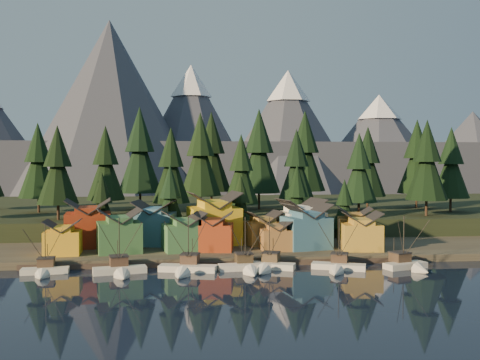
{
  "coord_description": "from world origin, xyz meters",
  "views": [
    {
      "loc": [
        -8.42,
        -89.01,
        20.58
      ],
      "look_at": [
        3.85,
        30.0,
        16.41
      ],
      "focal_mm": 40.0,
      "sensor_mm": 36.0,
      "label": 1
    }
  ],
  "objects": [
    {
      "name": "tree_hill_5",
      "position": [
        -12.0,
        50.0,
        18.84
      ],
      "size": [
        10.09,
        10.09,
        23.5
      ],
      "color": "#332319",
      "rests_on": "hillside"
    },
    {
      "name": "tree_hill_8",
      "position": [
        14.0,
        72.0,
        22.73
      ],
      "size": [
        13.14,
        13.14,
        30.6
      ],
      "color": "#332319",
      "rests_on": "hillside"
    },
    {
      "name": "boat_2",
      "position": [
        -8.26,
        9.48,
        2.04
      ],
      "size": [
        11.39,
        12.0,
        11.4
      ],
      "rotation": [
        0.0,
        0.0,
        -0.22
      ],
      "color": "white",
      "rests_on": "ground"
    },
    {
      "name": "ground",
      "position": [
        0.0,
        0.0,
        0.0
      ],
      "size": [
        500.0,
        500.0,
        0.0
      ],
      "primitive_type": "plane",
      "color": "black",
      "rests_on": "ground"
    },
    {
      "name": "boat_0",
      "position": [
        -33.94,
        10.51,
        1.95
      ],
      "size": [
        8.81,
        9.43,
        10.17
      ],
      "rotation": [
        0.0,
        0.0,
        0.11
      ],
      "color": "silver",
      "rests_on": "ground"
    },
    {
      "name": "boat_3",
      "position": [
        3.14,
        9.87,
        1.99
      ],
      "size": [
        10.85,
        11.65,
        11.08
      ],
      "rotation": [
        0.0,
        0.0,
        0.1
      ],
      "color": "white",
      "rests_on": "ground"
    },
    {
      "name": "house_back_4",
      "position": [
        18.28,
        32.1,
        6.94
      ],
      "size": [
        11.28,
        10.99,
        10.37
      ],
      "rotation": [
        0.0,
        0.0,
        0.22
      ],
      "color": "white",
      "rests_on": "shore_strip"
    },
    {
      "name": "tree_hill_9",
      "position": [
        22.0,
        55.0,
        18.84
      ],
      "size": [
        10.08,
        10.08,
        23.49
      ],
      "color": "#332319",
      "rests_on": "hillside"
    },
    {
      "name": "shore_strip",
      "position": [
        0.0,
        40.0,
        0.75
      ],
      "size": [
        400.0,
        50.0,
        1.5
      ],
      "primitive_type": "cube",
      "color": "#363127",
      "rests_on": "ground"
    },
    {
      "name": "tree_hill_2",
      "position": [
        -40.0,
        48.0,
        18.93
      ],
      "size": [
        10.15,
        10.15,
        23.65
      ],
      "color": "#332319",
      "rests_on": "hillside"
    },
    {
      "name": "tree_shore_1",
      "position": [
        -12.0,
        40.0,
        11.52
      ],
      "size": [
        7.88,
        7.88,
        18.35
      ],
      "color": "#332319",
      "rests_on": "shore_strip"
    },
    {
      "name": "tree_hill_10",
      "position": [
        30.0,
        80.0,
        22.92
      ],
      "size": [
        13.29,
        13.29,
        30.95
      ],
      "color": "#332319",
      "rests_on": "hillside"
    },
    {
      "name": "house_back_5",
      "position": [
        30.65,
        30.8,
        5.91
      ],
      "size": [
        8.94,
        9.01,
        8.41
      ],
      "rotation": [
        0.0,
        0.0,
        -0.22
      ],
      "color": "#A7702B",
      "rests_on": "shore_strip"
    },
    {
      "name": "boat_1",
      "position": [
        -20.19,
        9.22,
        2.14
      ],
      "size": [
        10.29,
        10.82,
        11.34
      ],
      "rotation": [
        0.0,
        0.0,
        0.22
      ],
      "color": "silver",
      "rests_on": "ground"
    },
    {
      "name": "tree_shore_4",
      "position": [
        31.0,
        40.0,
        9.52
      ],
      "size": [
        6.31,
        6.31,
        14.7
      ],
      "color": "#332319",
      "rests_on": "shore_strip"
    },
    {
      "name": "hillside",
      "position": [
        0.0,
        90.0,
        3.0
      ],
      "size": [
        420.0,
        100.0,
        6.0
      ],
      "primitive_type": "cube",
      "color": "black",
      "rests_on": "ground"
    },
    {
      "name": "boat_5",
      "position": [
        20.23,
        8.6,
        1.92
      ],
      "size": [
        10.7,
        11.02,
        10.73
      ],
      "rotation": [
        0.0,
        0.0,
        -0.38
      ],
      "color": "silver",
      "rests_on": "ground"
    },
    {
      "name": "tree_hill_14",
      "position": [
        64.0,
        72.0,
        21.2
      ],
      "size": [
        11.93,
        11.93,
        27.8
      ],
      "color": "#332319",
      "rests_on": "hillside"
    },
    {
      "name": "house_front_4",
      "position": [
        10.96,
        24.12,
        4.89
      ],
      "size": [
        6.52,
        7.0,
        6.46
      ],
      "rotation": [
        0.0,
        0.0,
        0.03
      ],
      "color": "olive",
      "rests_on": "shore_strip"
    },
    {
      "name": "house_front_5",
      "position": [
        17.98,
        25.46,
        6.66
      ],
      "size": [
        10.89,
        10.23,
        9.82
      ],
      "rotation": [
        0.0,
        0.0,
        0.2
      ],
      "color": "#376683",
      "rests_on": "shore_strip"
    },
    {
      "name": "tree_hill_17",
      "position": [
        68.0,
        58.0,
        19.43
      ],
      "size": [
        10.54,
        10.54,
        24.56
      ],
      "color": "#332319",
      "rests_on": "hillside"
    },
    {
      "name": "house_front_2",
      "position": [
        -8.71,
        25.23,
        5.84
      ],
      "size": [
        10.04,
        10.1,
        8.25
      ],
      "rotation": [
        0.0,
        0.0,
        0.21
      ],
      "color": "#427946",
      "rests_on": "shore_strip"
    },
    {
      "name": "tree_hill_13",
      "position": [
        56.0,
        48.0,
        20.09
      ],
      "size": [
        11.07,
        11.07,
        25.78
      ],
      "color": "#332319",
      "rests_on": "hillside"
    },
    {
      "name": "tree_hill_12",
      "position": [
        46.0,
        66.0,
        19.7
      ],
      "size": [
        10.76,
        10.76,
        25.06
      ],
      "color": "#332319",
      "rests_on": "hillside"
    },
    {
      "name": "house_back_0",
      "position": [
        -30.0,
        32.72,
        7.08
      ],
      "size": [
        10.94,
        10.61,
        10.62
      ],
      "rotation": [
        0.0,
        0.0,
        0.14
      ],
      "color": "maroon",
      "rests_on": "shore_strip"
    },
    {
      "name": "boat_6",
      "position": [
        33.98,
        8.23,
        2.22
      ],
      "size": [
        9.26,
        9.83,
        11.18
      ],
      "rotation": [
        0.0,
        0.0,
        0.31
      ],
      "color": "beige",
      "rests_on": "ground"
    },
    {
      "name": "house_back_2",
      "position": [
        -1.77,
        33.92,
        7.79
      ],
      "size": [
        12.8,
        12.04,
        11.98
      ],
      "rotation": [
        0.0,
        0.0,
        0.16
      ],
      "color": "gold",
      "rests_on": "shore_strip"
    },
    {
      "name": "tree_hill_7",
      "position": [
        6.0,
        48.0,
        17.87
      ],
      "size": [
        9.32,
        9.32,
        21.71
      ],
      "color": "#332319",
      "rests_on": "hillside"
    },
    {
      "name": "house_front_3",
      "position": [
        -2.34,
        24.93,
        5.8
      ],
      "size": [
        9.09,
        8.77,
        8.19
      ],
      "rotation": [
        0.0,
        0.0,
        -0.15
      ],
      "color": "#943417",
      "rests_on": "shore_strip"
    },
    {
      "name": "boat_4",
      "position": [
        7.07,
        10.64,
        1.99
      ],
      "size": [
        10.63,
        11.0,
        10.97
      ],
      "rotation": [
        0.0,
        0.0,
        -0.38
      ],
      "color": "silver",
      "rests_on": "ground"
    },
    {
      "name": "mountain_ridge",
      "position": [
        -4.2,
        213.59,
        26.06
      ],
      "size": [
        560.0,
        190.0,
        90.0
      ],
      "color": "#4A4E60",
      "rests_on": "ground"
    },
    {
      "name": "tree_hill_15",
      "position": [
        0.0,
        82.0,
        22.65
      ],
      "size": [
        13.07,
        13.07,
        30.45
      ],
      "color": "#332319",
      "rests_on": "hillside"
    },
    {
      "name": "dock",
      "position": [
        0.0,
        16.5,
        0.5
      ],
      "size": [
        80.0,
        4.0,
        1.0
      ],
      "primitive_type": "cube",
      "color": "#42372F",
      "rests_on": "ground"
    },
    {
      "name": "house_back_1",
      "position": [
        -15.49,
        34.13,
        6.76
      ],
      "size": [
        10.23,
        10.32,
        10.02
      ],
      "rotation": [
        0.0,
        0.0,
        -0.16
      ],
      "color": "teal",
      "rests_on": "shore_strip"
    },
    {
      "name": "tree_hill_3",
      "position": [
        -30.0,
        60.0,
        19.34
      ],
      "size": [
        10.47,
        10.47,
        24.4
      ],
      "color": "#332319",
      "rests_on": "hillside"
    },
    {
      "name": "tree_hill_11",
      "position": [
        38.0,
        50.0,
        18.21
      ],
      "size": [
        9.59,
        9.59,
        22.34
      ],
      "color": "#332319",
      "rests_on": "hillside"
    },
    {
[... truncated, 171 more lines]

